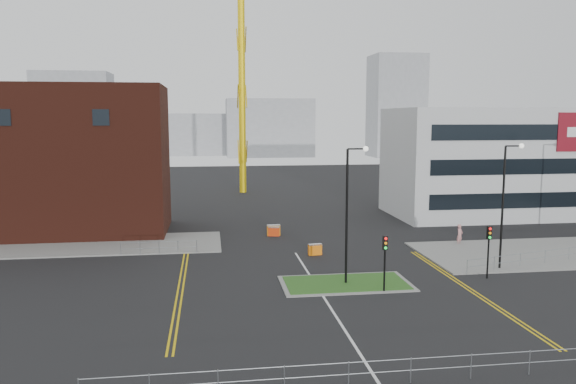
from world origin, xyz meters
TOP-DOWN VIEW (x-y plane):
  - ground at (0.00, 0.00)m, footprint 200.00×200.00m
  - pavement_left at (-20.00, 22.00)m, footprint 28.00×8.00m
  - pavement_right at (22.00, 14.00)m, footprint 24.00×10.00m
  - island_kerb at (2.00, 8.00)m, footprint 8.60×4.60m
  - grass_island at (2.00, 8.00)m, footprint 8.00×4.00m
  - brick_building at (-22.97, 28.00)m, footprint 24.20×10.07m
  - office_block at (26.01, 31.97)m, footprint 25.00×12.20m
  - streetlamp_island at (2.22, 8.00)m, footprint 1.46×0.36m
  - streetlamp_right_near at (14.22, 10.00)m, footprint 1.46×0.36m
  - traffic_light_island at (4.00, 5.98)m, footprint 0.28×0.33m
  - traffic_light_right at (12.00, 7.98)m, footprint 0.28×0.33m
  - railing_front at (0.00, -6.00)m, footprint 24.05×0.05m
  - railing_left at (-11.00, 18.00)m, footprint 6.05×0.05m
  - railing_right at (20.50, 11.50)m, footprint 19.05×5.05m
  - centre_line at (0.00, 2.00)m, footprint 0.15×30.00m
  - yellow_left_a at (-9.00, 10.00)m, footprint 0.12×24.00m
  - yellow_left_b at (-8.70, 10.00)m, footprint 0.12×24.00m
  - yellow_right_a at (9.50, 6.00)m, footprint 0.12×20.00m
  - yellow_right_b at (9.80, 6.00)m, footprint 0.12×20.00m
  - skyline_a at (-40.00, 120.00)m, footprint 18.00×12.00m
  - skyline_b at (10.00, 130.00)m, footprint 24.00×12.00m
  - skyline_c at (45.00, 125.00)m, footprint 14.00×12.00m
  - skyline_d at (-8.00, 140.00)m, footprint 30.00×12.00m
  - pedestrian at (14.54, 17.84)m, footprint 0.80×0.75m
  - barrier_left at (-1.00, 24.00)m, footprint 1.22×0.42m
  - barrier_mid at (1.46, 16.11)m, footprint 1.13×0.53m
  - barrier_right at (-1.00, 23.81)m, footprint 1.09×0.51m

SIDE VIEW (x-z plane):
  - ground at x=0.00m, z-range 0.00..0.00m
  - centre_line at x=0.00m, z-range 0.00..0.01m
  - yellow_left_a at x=-9.00m, z-range 0.00..0.01m
  - yellow_left_b at x=-8.70m, z-range 0.00..0.01m
  - yellow_right_a at x=9.50m, z-range 0.00..0.01m
  - yellow_right_b at x=9.80m, z-range 0.00..0.01m
  - island_kerb at x=2.00m, z-range 0.00..0.08m
  - pavement_left at x=-20.00m, z-range 0.00..0.12m
  - pavement_right at x=22.00m, z-range 0.00..0.12m
  - grass_island at x=2.00m, z-range 0.00..0.12m
  - barrier_right at x=-1.00m, z-range 0.04..0.92m
  - barrier_mid at x=1.46m, z-range 0.04..0.95m
  - barrier_left at x=-1.00m, z-range 0.04..1.07m
  - railing_left at x=-11.00m, z-range 0.19..1.29m
  - railing_right at x=20.50m, z-range 0.23..1.33m
  - railing_front at x=0.00m, z-range 0.23..1.33m
  - pedestrian at x=14.54m, z-range 0.00..1.83m
  - traffic_light_island at x=4.00m, z-range 0.74..4.39m
  - traffic_light_right at x=12.00m, z-range 0.74..4.39m
  - streetlamp_island at x=2.22m, z-range 0.82..10.00m
  - streetlamp_right_near at x=14.22m, z-range 0.82..10.00m
  - skyline_d at x=-8.00m, z-range 0.00..12.00m
  - office_block at x=26.01m, z-range 0.00..12.00m
  - brick_building at x=-22.97m, z-range -0.27..13.97m
  - skyline_b at x=10.00m, z-range 0.00..16.00m
  - skyline_a at x=-40.00m, z-range 0.00..22.00m
  - skyline_c at x=45.00m, z-range 0.00..28.00m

